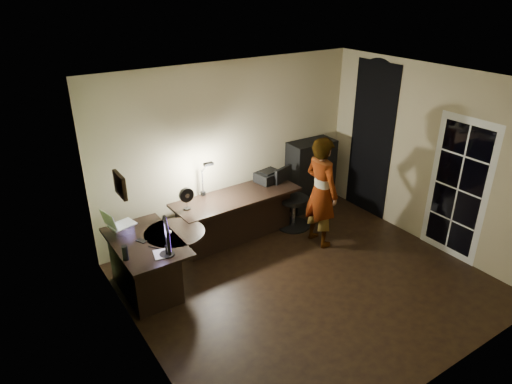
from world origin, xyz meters
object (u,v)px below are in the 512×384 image
office_chair (294,199)px  person (321,192)px  cabinet (310,175)px  desk_right (237,217)px  monitor (166,244)px  desk_left (148,265)px

office_chair → person: (0.03, -0.61, 0.36)m
cabinet → person: person is taller
desk_right → monitor: bearing=-150.8°
monitor → office_chair: bearing=34.3°
desk_right → office_chair: bearing=-11.6°
cabinet → person: (-0.66, -1.03, 0.24)m
cabinet → monitor: 3.43m
monitor → person: size_ratio=0.27×
cabinet → office_chair: size_ratio=1.24×
cabinet → desk_right: bearing=-170.4°
desk_right → monitor: (-1.55, -0.93, 0.52)m
desk_left → monitor: bearing=-77.6°
office_chair → person: 0.71m
desk_left → desk_right: desk_right is taller
desk_left → desk_right: 1.72m
office_chair → monitor: bearing=179.0°
desk_right → office_chair: (0.98, -0.17, 0.12)m
desk_left → monitor: (0.10, -0.45, 0.52)m
office_chair → desk_right: bearing=152.5°
desk_left → cabinet: cabinet is taller
cabinet → person: bearing=-121.4°
cabinet → monitor: (-3.21, -1.17, 0.28)m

